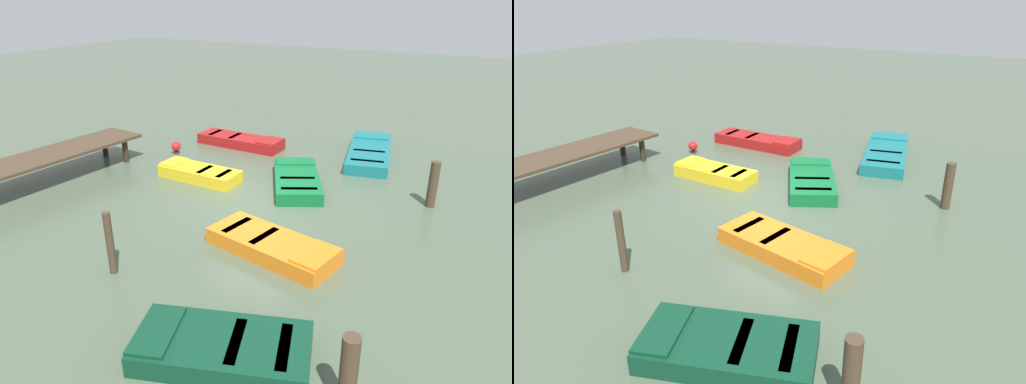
# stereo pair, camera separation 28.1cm
# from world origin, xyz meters

# --- Properties ---
(ground_plane) EXTENTS (80.00, 80.00, 0.00)m
(ground_plane) POSITION_xyz_m (0.00, 0.00, 0.00)
(ground_plane) COLOR #475642
(dock_segment) EXTENTS (6.48, 2.23, 0.95)m
(dock_segment) POSITION_xyz_m (-1.64, 6.82, 0.85)
(dock_segment) COLOR #423323
(dock_segment) RESTS_ON ground_plane
(rowboat_yellow) EXTENTS (1.10, 2.80, 0.46)m
(rowboat_yellow) POSITION_xyz_m (0.74, 2.61, 0.22)
(rowboat_yellow) COLOR gold
(rowboat_yellow) RESTS_ON ground_plane
(rowboat_red) EXTENTS (1.19, 3.57, 0.46)m
(rowboat_red) POSITION_xyz_m (4.57, 3.25, 0.22)
(rowboat_red) COLOR maroon
(rowboat_red) RESTS_ON ground_plane
(rowboat_orange) EXTENTS (1.87, 3.42, 0.46)m
(rowboat_orange) POSITION_xyz_m (-2.38, -1.79, 0.22)
(rowboat_orange) COLOR orange
(rowboat_orange) RESTS_ON ground_plane
(rowboat_dark_green) EXTENTS (2.40, 3.34, 0.46)m
(rowboat_dark_green) POSITION_xyz_m (-5.91, -2.62, 0.22)
(rowboat_dark_green) COLOR #0C3823
(rowboat_dark_green) RESTS_ON ground_plane
(rowboat_teal) EXTENTS (4.39, 2.38, 0.46)m
(rowboat_teal) POSITION_xyz_m (5.68, -1.77, 0.22)
(rowboat_teal) COLOR #14666B
(rowboat_teal) RESTS_ON ground_plane
(rowboat_green) EXTENTS (3.45, 2.73, 0.46)m
(rowboat_green) POSITION_xyz_m (1.77, -0.53, 0.22)
(rowboat_green) COLOR #0F602D
(rowboat_green) RESTS_ON ground_plane
(mooring_piling_mid_right) EXTENTS (0.28, 0.28, 1.39)m
(mooring_piling_mid_right) POSITION_xyz_m (-5.94, -4.86, 0.70)
(mooring_piling_mid_right) COLOR #423323
(mooring_piling_mid_right) RESTS_ON ground_plane
(mooring_piling_near_left) EXTENTS (0.17, 0.17, 1.51)m
(mooring_piling_near_left) POSITION_xyz_m (-4.87, 0.97, 0.75)
(mooring_piling_near_left) COLOR #423323
(mooring_piling_near_left) RESTS_ON ground_plane
(mooring_piling_center) EXTENTS (0.27, 0.27, 1.40)m
(mooring_piling_center) POSITION_xyz_m (2.28, -4.62, 0.70)
(mooring_piling_center) COLOR #423323
(mooring_piling_center) RESTS_ON ground_plane
(marker_buoy) EXTENTS (0.36, 0.36, 0.48)m
(marker_buoy) POSITION_xyz_m (2.50, 4.96, 0.29)
(marker_buoy) COLOR #262626
(marker_buoy) RESTS_ON ground_plane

